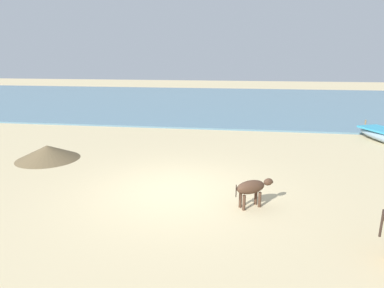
{
  "coord_description": "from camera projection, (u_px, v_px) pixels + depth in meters",
  "views": [
    {
      "loc": [
        1.59,
        -7.56,
        3.3
      ],
      "look_at": [
        0.09,
        2.46,
        0.6
      ],
      "focal_mm": 30.74,
      "sensor_mm": 36.0,
      "label": 1
    }
  ],
  "objects": [
    {
      "name": "ground",
      "position": [
        174.0,
        191.0,
        8.3
      ],
      "size": [
        80.0,
        80.0,
        0.0
      ],
      "primitive_type": "plane",
      "color": "#CCB789"
    },
    {
      "name": "sea_water",
      "position": [
        220.0,
        101.0,
        24.88
      ],
      "size": [
        60.0,
        20.0,
        0.08
      ],
      "primitive_type": "cube",
      "color": "slate",
      "rests_on": "ground"
    },
    {
      "name": "calf_far_dark",
      "position": [
        252.0,
        188.0,
        7.34
      ],
      "size": [
        0.91,
        0.67,
        0.64
      ],
      "rotation": [
        0.0,
        0.0,
        0.55
      ],
      "color": "#4C3323",
      "rests_on": "ground"
    },
    {
      "name": "debris_pile_0",
      "position": [
        48.0,
        152.0,
        10.87
      ],
      "size": [
        2.86,
        2.86,
        0.47
      ],
      "primitive_type": "cone",
      "rotation": [
        0.0,
        0.0,
        4.07
      ],
      "color": "brown",
      "rests_on": "ground"
    }
  ]
}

